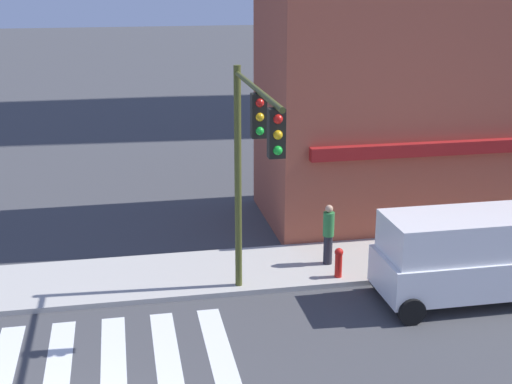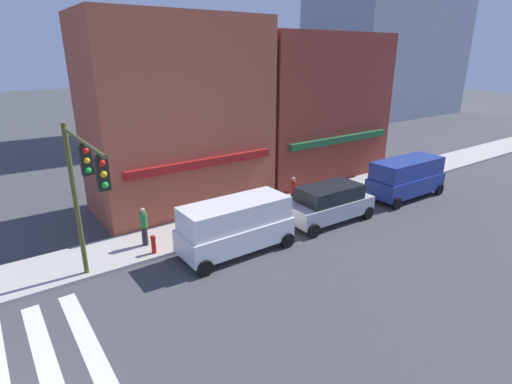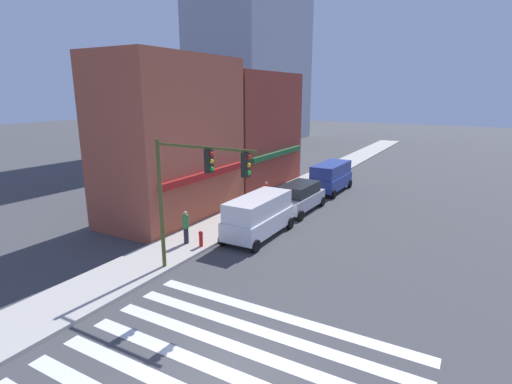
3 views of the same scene
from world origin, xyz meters
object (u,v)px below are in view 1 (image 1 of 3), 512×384
Objects in this scene: van_white at (475,253)px; fire_hydrant at (339,261)px; pedestrian_green_top at (328,233)px; traffic_signal at (251,148)px.

fire_hydrant is (-3.09, 1.70, -0.67)m from van_white.
pedestrian_green_top is at bearing 139.71° from van_white.
pedestrian_green_top is at bearing 91.21° from fire_hydrant.
van_white is at bearing 1.33° from traffic_signal.
fire_hydrant is at bearing -39.61° from pedestrian_green_top.
van_white is 2.83× the size of pedestrian_green_top.
traffic_signal is at bearing -146.49° from fire_hydrant.
pedestrian_green_top reaches higher than fire_hydrant.
pedestrian_green_top is (-3.11, 2.65, -0.21)m from van_white.
traffic_signal is at bearing -85.45° from pedestrian_green_top.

